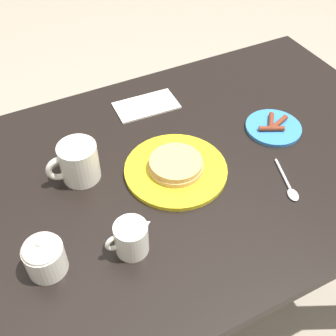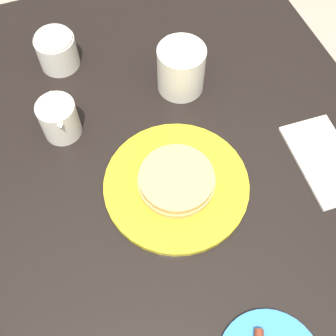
# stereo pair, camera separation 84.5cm
# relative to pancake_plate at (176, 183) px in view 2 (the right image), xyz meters

# --- Properties ---
(ground_plane) EXTENTS (8.00, 8.00, 0.00)m
(ground_plane) POSITION_rel_pancake_plate_xyz_m (-0.05, -0.01, -0.78)
(ground_plane) COLOR gray
(dining_table) EXTENTS (1.28, 0.83, 0.77)m
(dining_table) POSITION_rel_pancake_plate_xyz_m (-0.05, -0.01, -0.15)
(dining_table) COLOR black
(dining_table) RESTS_ON ground_plane
(pancake_plate) EXTENTS (0.26, 0.26, 0.04)m
(pancake_plate) POSITION_rel_pancake_plate_xyz_m (0.00, 0.00, 0.00)
(pancake_plate) COLOR gold
(pancake_plate) RESTS_ON dining_table
(coffee_mug) EXTENTS (0.13, 0.09, 0.10)m
(coffee_mug) POSITION_rel_pancake_plate_xyz_m (0.22, -0.09, 0.04)
(coffee_mug) COLOR silver
(coffee_mug) RESTS_ON dining_table
(creamer_pitcher) EXTENTS (0.11, 0.07, 0.09)m
(creamer_pitcher) POSITION_rel_pancake_plate_xyz_m (0.19, 0.16, 0.03)
(creamer_pitcher) COLOR silver
(creamer_pitcher) RESTS_ON dining_table
(sugar_bowl) EXTENTS (0.08, 0.08, 0.10)m
(sugar_bowl) POSITION_rel_pancake_plate_xyz_m (0.36, 0.13, 0.03)
(sugar_bowl) COLOR silver
(sugar_bowl) RESTS_ON dining_table
(napkin) EXTENTS (0.19, 0.11, 0.01)m
(napkin) POSITION_rel_pancake_plate_xyz_m (-0.04, -0.28, -0.01)
(napkin) COLOR silver
(napkin) RESTS_ON dining_table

